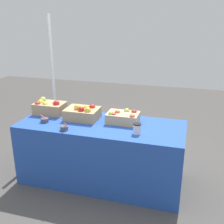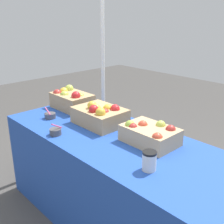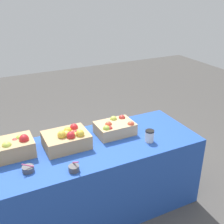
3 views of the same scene
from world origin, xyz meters
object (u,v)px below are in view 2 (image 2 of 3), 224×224
apple_crate_middle (100,115)px  apple_crate_right (150,134)px  apple_crate_left (72,100)px  sample_bowl_mid (55,132)px  tent_pole (103,70)px  coffee_cup (149,161)px  sample_bowl_near (50,116)px

apple_crate_middle → apple_crate_right: size_ratio=1.07×
apple_crate_left → sample_bowl_mid: apple_crate_left is taller
sample_bowl_mid → tent_pole: (-0.67, 1.05, 0.21)m
apple_crate_right → tent_pole: bearing=151.7°
apple_crate_middle → coffee_cup: 0.75m
tent_pole → sample_bowl_near: bearing=-69.0°
apple_crate_right → sample_bowl_near: 0.91m
tent_pole → apple_crate_middle: bearing=-42.8°
apple_crate_right → tent_pole: (-1.22, 0.66, 0.17)m
apple_crate_middle → sample_bowl_near: apple_crate_middle is taller
sample_bowl_near → apple_crate_right: bearing=15.4°
apple_crate_middle → sample_bowl_near: bearing=-150.8°
sample_bowl_near → sample_bowl_mid: (0.32, -0.15, 0.00)m
apple_crate_left → apple_crate_right: bearing=-2.6°
apple_crate_right → sample_bowl_mid: size_ratio=3.48×
apple_crate_left → sample_bowl_near: apple_crate_left is taller
sample_bowl_near → apple_crate_left: bearing=106.8°
apple_crate_left → sample_bowl_near: 0.30m
apple_crate_middle → sample_bowl_near: size_ratio=4.21×
apple_crate_left → coffee_cup: size_ratio=3.27×
apple_crate_left → apple_crate_right: (0.97, -0.04, -0.02)m
apple_crate_middle → sample_bowl_near: 0.45m
apple_crate_middle → sample_bowl_near: (-0.39, -0.22, -0.05)m
sample_bowl_mid → coffee_cup: size_ratio=0.91×
coffee_cup → tent_pole: (-1.45, 0.93, 0.18)m
apple_crate_right → sample_bowl_near: apple_crate_right is taller
apple_crate_left → sample_bowl_mid: size_ratio=3.58×
apple_crate_right → coffee_cup: (0.22, -0.27, -0.01)m
apple_crate_right → coffee_cup: size_ratio=3.18×
apple_crate_right → sample_bowl_near: size_ratio=3.92×
apple_crate_right → sample_bowl_near: bearing=-164.6°
apple_crate_middle → apple_crate_right: (0.49, 0.02, -0.01)m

